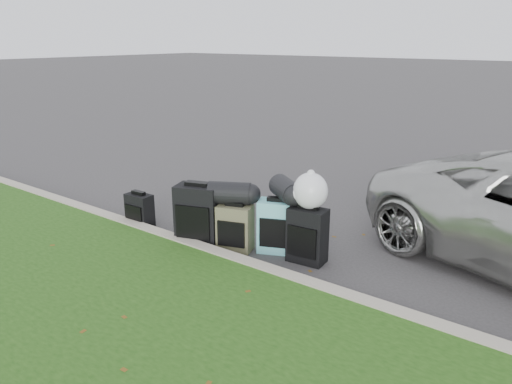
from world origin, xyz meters
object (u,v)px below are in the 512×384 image
Objects in this scene: suitcase_olive at (235,228)px; tote_navy at (227,205)px; suitcase_small_black at (140,211)px; suitcase_large_black_left at (198,215)px; suitcase_teal at (277,226)px; tote_green at (212,200)px; suitcase_large_black_right at (307,235)px.

suitcase_olive is 1.81× the size of tote_navy.
suitcase_small_black is at bearing 168.57° from suitcase_olive.
tote_navy is (-0.95, 0.95, -0.14)m from suitcase_olive.
suitcase_large_black_left is 1.20× the size of suitcase_teal.
suitcase_olive is (1.63, 0.21, 0.05)m from suitcase_small_black.
suitcase_olive is at bearing -69.71° from tote_navy.
tote_green is (0.36, 1.16, -0.07)m from suitcase_small_black.
suitcase_large_black_left reaches higher than tote_navy.
tote_navy is (-1.88, 0.69, -0.18)m from suitcase_large_black_right.
suitcase_small_black reaches higher than tote_navy.
suitcase_large_black_left is 2.45× the size of tote_navy.
suitcase_large_black_left is at bearing 177.78° from suitcase_olive.
suitcase_teal is 0.99× the size of suitcase_large_black_right.
tote_green reaches higher than tote_navy.
suitcase_teal is 1.90× the size of tote_green.
suitcase_teal reaches higher than suitcase_small_black.
tote_navy is (0.68, 1.16, -0.08)m from suitcase_small_black.
suitcase_large_black_right is at bearing -3.25° from suitcase_olive.
suitcase_large_black_left is at bearing -92.82° from tote_navy.
tote_green is at bearing 124.24° from suitcase_olive.
suitcase_large_black_left is at bearing -169.68° from suitcase_large_black_right.
suitcase_teal is at bearing -49.71° from tote_navy.
tote_navy is at bearing 92.12° from suitcase_large_black_left.
suitcase_small_black is at bearing -175.20° from suitcase_large_black_right.
tote_green is at bearing 135.35° from suitcase_teal.
suitcase_large_black_right is 2.31m from tote_green.
suitcase_large_black_right is at bearing -44.81° from tote_navy.
suitcase_olive is at bearing -30.56° from tote_green.
suitcase_olive is 0.97m from suitcase_large_black_right.
suitcase_large_black_left is at bearing 0.60° from suitcase_small_black.
suitcase_large_black_right reaches higher than suitcase_small_black.
suitcase_teal is at bearing 170.63° from suitcase_large_black_right.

